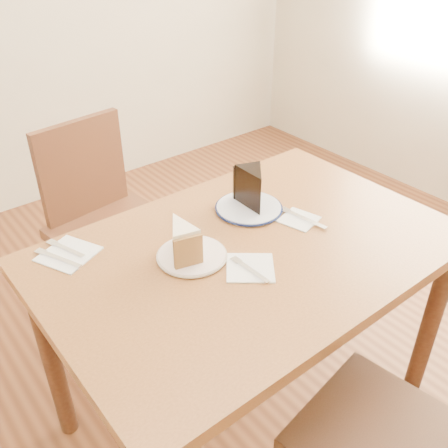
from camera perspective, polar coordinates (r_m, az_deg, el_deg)
ground at (r=1.99m, az=2.41°, el=-20.44°), size 4.00×4.00×0.00m
table at (r=1.51m, az=2.98°, el=-5.58°), size 1.20×0.80×0.75m
chair_near at (r=1.44m, az=19.82°, el=-22.91°), size 0.45×0.45×0.80m
chair_far at (r=2.07m, az=-13.02°, el=0.16°), size 0.50×0.50×0.90m
plate_cream at (r=1.41m, az=-3.69°, el=-3.64°), size 0.19×0.19×0.01m
plate_navy at (r=1.62m, az=2.85°, el=1.85°), size 0.21×0.21×0.01m
carrot_cake at (r=1.38m, az=-4.97°, el=-1.85°), size 0.10×0.13×0.09m
chocolate_cake at (r=1.59m, az=3.40°, el=3.84°), size 0.12×0.15×0.11m
napkin_cream at (r=1.37m, az=3.01°, el=-5.00°), size 0.18×0.18×0.00m
napkin_navy at (r=1.59m, az=8.56°, el=0.52°), size 0.13×0.13×0.00m
napkin_spare at (r=1.48m, az=-17.34°, el=-3.29°), size 0.19×0.19×0.00m
fork_cream at (r=1.36m, az=3.03°, el=-5.25°), size 0.02×0.14×0.00m
knife_navy at (r=1.59m, az=9.07°, el=0.67°), size 0.04×0.17×0.00m
fork_spare at (r=1.50m, az=-17.61°, el=-2.70°), size 0.06×0.14×0.00m
knife_spare at (r=1.47m, az=-18.40°, el=-3.72°), size 0.08×0.15×0.00m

